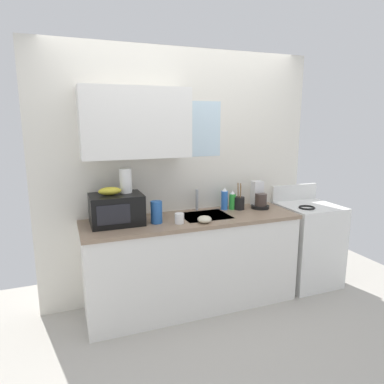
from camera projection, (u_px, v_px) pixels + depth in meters
kitchen_wall_assembly at (172, 166)px, 3.46m from camera, size 2.84×0.42×2.50m
counter_unit at (192, 261)px, 3.40m from camera, size 2.07×0.63×0.90m
sink_faucet at (197, 200)px, 3.56m from camera, size 0.03×0.03×0.22m
stove_range at (307, 243)px, 3.89m from camera, size 0.60×0.60×1.08m
microwave at (116, 209)px, 3.08m from camera, size 0.46×0.35×0.27m
banana_bunch at (110, 191)px, 3.03m from camera, size 0.20×0.11×0.07m
paper_towel_roll at (126, 181)px, 3.11m from camera, size 0.11×0.11×0.22m
coffee_maker at (259, 198)px, 3.67m from camera, size 0.19×0.21×0.28m
dish_soap_bottle_blue at (224, 199)px, 3.59m from camera, size 0.07×0.07×0.23m
dish_soap_bottle_green at (232, 201)px, 3.61m from camera, size 0.07×0.07×0.20m
cereal_canister at (156, 212)px, 3.12m from camera, size 0.10×0.10×0.20m
mug_white at (179, 218)px, 3.11m from camera, size 0.08×0.08×0.09m
utensil_crock at (239, 203)px, 3.60m from camera, size 0.11×0.11×0.28m
small_bowl at (205, 219)px, 3.14m from camera, size 0.13×0.13×0.06m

